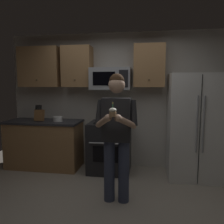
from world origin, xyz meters
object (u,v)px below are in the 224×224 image
Objects in this scene: oven_range at (110,147)px; person at (116,131)px; refrigerator at (195,126)px; cupcake at (113,112)px; microwave at (111,79)px; bowl_large_white at (58,119)px; knife_block at (39,115)px.

person is at bearing -75.83° from oven_range.
person is at bearing -139.44° from refrigerator.
cupcake is at bearing -90.00° from person.
person reaches higher than oven_range.
oven_range is 1.24m from person.
oven_range is at bearing -90.02° from microwave.
knife_block is at bearing -173.97° from bowl_large_white.
oven_range is 5.36× the size of cupcake.
refrigerator is at bearing 40.56° from person.
knife_block is at bearing -178.75° from oven_range.
microwave reaches higher than person.
microwave is at bearing 6.32° from bowl_large_white.
refrigerator is (1.50, -0.16, -0.82)m from microwave.
refrigerator is 9.39× the size of bowl_large_white.
knife_block is (-1.36, -0.15, -0.68)m from microwave.
microwave is 3.86× the size of bowl_large_white.
oven_range is at bearing -0.44° from bowl_large_white.
person is at bearing -40.52° from bowl_large_white.
oven_range is 1.66m from cupcake.
person is at bearing 90.00° from cupcake.
bowl_large_white is at bearing 179.56° from oven_range.
oven_range is at bearing 178.50° from refrigerator.
cupcake reaches higher than knife_block.
refrigerator reaches higher than knife_block.
refrigerator is at bearing -0.19° from knife_block.
cupcake is (0.27, -1.54, -0.43)m from microwave.
oven_range is 1.56m from refrigerator.
knife_block is 1.67× the size of bowl_large_white.
cupcake reaches higher than oven_range.
bowl_large_white is at bearing 139.48° from person.
person is (0.27, -1.09, 0.53)m from oven_range.
refrigerator is 2.51m from bowl_large_white.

